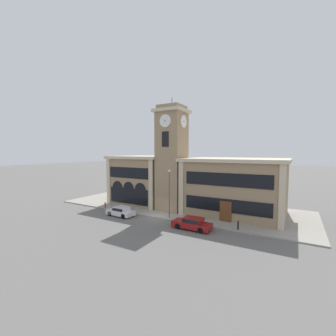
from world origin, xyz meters
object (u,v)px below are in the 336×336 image
Objects in this scene: street_lamp at (169,187)px; fire_hydrant at (105,205)px; parked_car_near at (121,211)px; parked_car_mid at (192,223)px; bollard at (238,225)px.

street_lamp is 7.50× the size of fire_hydrant.
parked_car_near is 10.94m from parked_car_mid.
parked_car_mid is at bearing -179.41° from parked_car_near.
parked_car_near is 15.86m from bollard.
bollard is 20.76m from fire_hydrant.
street_lamp is at bearing -179.89° from bollard.
parked_car_near is at bearing -162.48° from street_lamp.
parked_car_near is 0.88× the size of parked_car_mid.
bollard reaches higher than fire_hydrant.
bollard is at bearing -155.44° from parked_car_mid.
bollard is (15.72, 2.12, -0.03)m from parked_car_near.
parked_car_mid is at bearing -7.02° from fire_hydrant.
street_lamp reaches higher than parked_car_mid.
street_lamp is at bearing 0.67° from fire_hydrant.
parked_car_near reaches higher than fire_hydrant.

